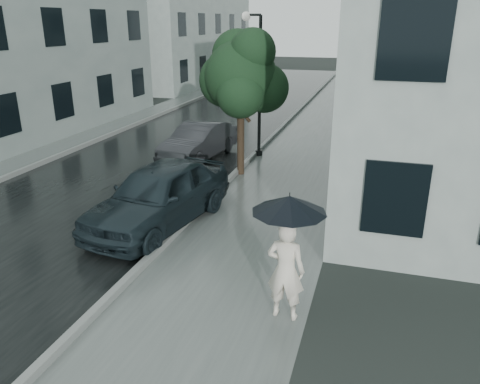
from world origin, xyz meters
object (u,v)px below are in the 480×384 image
(street_tree, at_px, (242,76))
(pedestrian, at_px, (286,270))
(lamp_post, at_px, (256,76))
(car_near, at_px, (159,195))
(car_far, at_px, (199,141))

(street_tree, bearing_deg, pedestrian, -68.11)
(lamp_post, bearing_deg, car_near, -88.22)
(street_tree, distance_m, lamp_post, 2.36)
(car_near, height_order, car_far, car_near)
(street_tree, relative_size, lamp_post, 0.91)
(pedestrian, distance_m, car_far, 10.22)
(street_tree, bearing_deg, lamp_post, 93.69)
(street_tree, relative_size, car_near, 1.01)
(car_near, distance_m, car_far, 6.04)
(lamp_post, distance_m, car_far, 3.15)
(pedestrian, distance_m, street_tree, 8.50)
(car_near, bearing_deg, pedestrian, -28.39)
(pedestrian, distance_m, lamp_post, 10.63)
(pedestrian, bearing_deg, lamp_post, -68.30)
(car_near, bearing_deg, street_tree, 90.34)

